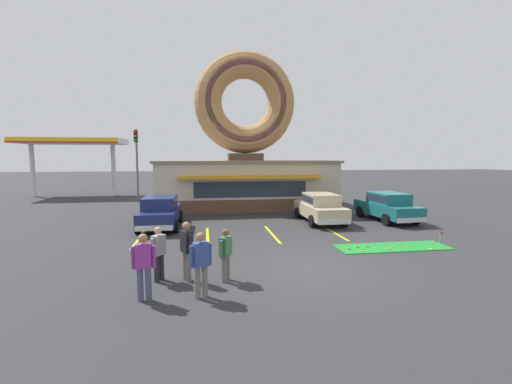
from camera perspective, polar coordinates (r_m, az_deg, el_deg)
The scene contains 28 objects.
ground_plane at distance 11.54m, azimuth 8.83°, elevation -12.40°, with size 160.00×160.00×0.00m, color #2D2D30.
donut_shop_building at distance 24.56m, azimuth -1.80°, elevation 6.17°, with size 12.30×6.75×10.96m.
putting_mat at distance 14.89m, azimuth 21.81°, elevation -8.51°, with size 4.52×1.40×0.03m, color #1E842D.
mini_donut_near_left at distance 14.48m, azimuth 18.05°, elevation -8.64°, with size 0.13×0.13×0.04m, color brown.
mini_donut_near_right at distance 14.31m, azimuth 16.55°, elevation -8.77°, with size 0.13×0.13×0.04m, color brown.
mini_donut_mid_left at distance 14.45m, azimuth 21.36°, elevation -8.79°, with size 0.13×0.13×0.04m, color #D17F47.
mini_donut_mid_centre at distance 15.09m, azimuth 27.17°, elevation -8.42°, with size 0.13×0.13×0.04m, color #E5C666.
mini_donut_mid_right at distance 13.73m, azimuth 17.23°, elevation -9.41°, with size 0.13×0.13×0.04m, color #D17F47.
mini_donut_far_left at distance 15.45m, azimuth 22.80°, elevation -7.91°, with size 0.13×0.13×0.04m, color #D8667F.
mini_donut_far_centre at distance 16.20m, azimuth 27.39°, elevation -7.48°, with size 0.13×0.13×0.04m, color #D17F47.
mini_donut_far_right at distance 13.94m, azimuth 15.24°, elevation -9.12°, with size 0.13×0.13×0.04m, color brown.
golf_ball at distance 14.41m, azimuth 19.20°, elevation -8.74°, with size 0.04×0.04×0.04m, color white.
putting_flag_pin at distance 15.86m, azimuth 28.44°, elevation -6.37°, with size 0.13×0.01×0.55m.
car_navy at distance 18.14m, azimuth -15.66°, elevation -3.02°, with size 2.02×4.58×1.60m.
car_champagne at distance 19.25m, azimuth 10.63°, elevation -2.40°, with size 1.99×4.56×1.60m.
car_teal at distance 20.76m, azimuth 21.04°, elevation -2.09°, with size 2.18×4.65×1.60m.
pedestrian_blue_sweater_man at distance 10.09m, azimuth -5.09°, elevation -10.02°, with size 0.41×0.51×1.54m.
pedestrian_hooded_kid at distance 9.13m, azimuth -18.22°, elevation -11.29°, with size 0.60×0.25×1.71m.
pedestrian_leather_jacket_man at distance 8.98m, azimuth -9.17°, elevation -11.39°, with size 0.56×0.37×1.70m.
pedestrian_clipboard_woman at distance 10.42m, azimuth -15.93°, elevation -9.49°, with size 0.42×0.50×1.60m.
pedestrian_beanie_man at distance 10.24m, azimuth -11.48°, elevation -9.14°, with size 0.39×0.53×1.74m.
trash_bin at distance 22.08m, azimuth -15.77°, elevation -2.45°, with size 0.57×0.57×0.97m.
traffic_light_pole at distance 29.17m, azimuth -19.27°, elevation 5.74°, with size 0.28×0.47×5.80m.
gas_station_canopy at distance 35.77m, azimuth -28.29°, elevation 7.17°, with size 9.00×4.46×5.30m.
parking_stripe_far_left at distance 16.11m, azimuth -18.89°, elevation -7.37°, with size 0.12×3.60×0.01m, color yellow.
parking_stripe_left at distance 15.85m, azimuth -8.07°, elevation -7.32°, with size 0.12×3.60×0.01m, color yellow.
parking_stripe_mid_left at distance 16.16m, azimuth 2.71°, elevation -7.02°, with size 0.12×3.60×0.01m, color yellow.
parking_stripe_centre at distance 16.99m, azimuth 12.74°, elevation -6.52°, with size 0.12×3.60×0.01m, color yellow.
Camera 1 is at (-3.34, -10.44, 3.60)m, focal length 24.00 mm.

